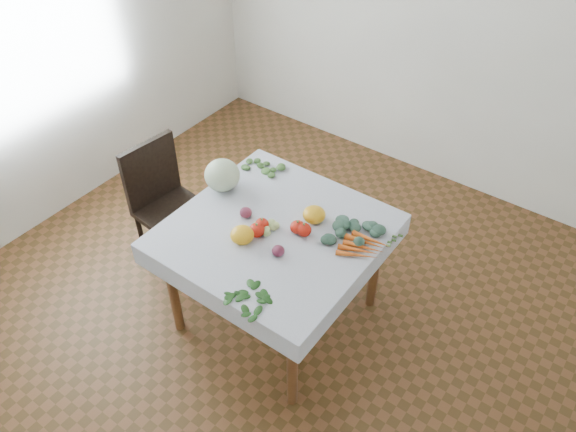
% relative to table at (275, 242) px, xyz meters
% --- Properties ---
extents(ground, '(4.00, 4.00, 0.00)m').
position_rel_table_xyz_m(ground, '(0.00, 0.00, -0.65)').
color(ground, brown).
extents(back_wall, '(4.00, 0.04, 2.70)m').
position_rel_table_xyz_m(back_wall, '(0.00, 2.00, 0.70)').
color(back_wall, white).
rests_on(back_wall, ground).
extents(left_wall, '(0.04, 4.00, 2.70)m').
position_rel_table_xyz_m(left_wall, '(-2.00, 0.00, 0.70)').
color(left_wall, white).
rests_on(left_wall, ground).
extents(table, '(1.00, 1.00, 0.75)m').
position_rel_table_xyz_m(table, '(0.00, 0.00, 0.00)').
color(table, brown).
rests_on(table, ground).
extents(tablecloth, '(1.12, 1.12, 0.01)m').
position_rel_table_xyz_m(tablecloth, '(0.00, 0.00, 0.10)').
color(tablecloth, white).
rests_on(tablecloth, table).
extents(chair, '(0.45, 0.45, 0.91)m').
position_rel_table_xyz_m(chair, '(-0.94, 0.01, -0.13)').
color(chair, black).
rests_on(chair, ground).
extents(cabbage, '(0.22, 0.22, 0.19)m').
position_rel_table_xyz_m(cabbage, '(-0.48, 0.11, 0.20)').
color(cabbage, beige).
rests_on(cabbage, tablecloth).
extents(tomato_a, '(0.11, 0.11, 0.07)m').
position_rel_table_xyz_m(tomato_a, '(0.12, 0.05, 0.14)').
color(tomato_a, red).
rests_on(tomato_a, tablecloth).
extents(tomato_b, '(0.11, 0.11, 0.08)m').
position_rel_table_xyz_m(tomato_b, '(-0.05, -0.10, 0.14)').
color(tomato_b, red).
rests_on(tomato_b, tablecloth).
extents(tomato_c, '(0.10, 0.10, 0.07)m').
position_rel_table_xyz_m(tomato_c, '(-0.06, -0.04, 0.14)').
color(tomato_c, red).
rests_on(tomato_c, tablecloth).
extents(tomato_d, '(0.09, 0.09, 0.07)m').
position_rel_table_xyz_m(tomato_d, '(0.16, 0.06, 0.14)').
color(tomato_d, red).
rests_on(tomato_d, tablecloth).
extents(heirloom_back, '(0.13, 0.13, 0.09)m').
position_rel_table_xyz_m(heirloom_back, '(0.14, 0.19, 0.15)').
color(heirloom_back, '#FFAF1A').
rests_on(heirloom_back, tablecloth).
extents(heirloom_front, '(0.14, 0.14, 0.09)m').
position_rel_table_xyz_m(heirloom_front, '(-0.09, -0.18, 0.15)').
color(heirloom_front, '#FFAF1A').
rests_on(heirloom_front, tablecloth).
extents(onion_a, '(0.09, 0.09, 0.06)m').
position_rel_table_xyz_m(onion_a, '(-0.20, -0.01, 0.13)').
color(onion_a, '#551833').
rests_on(onion_a, tablecloth).
extents(onion_b, '(0.08, 0.08, 0.06)m').
position_rel_table_xyz_m(onion_b, '(0.14, -0.15, 0.13)').
color(onion_b, '#551833').
rests_on(onion_b, tablecloth).
extents(tomatillo_cluster, '(0.13, 0.09, 0.04)m').
position_rel_table_xyz_m(tomatillo_cluster, '(-0.04, -0.04, 0.12)').
color(tomatillo_cluster, '#BAD97D').
rests_on(tomatillo_cluster, tablecloth).
extents(carrot_bunch, '(0.23, 0.24, 0.03)m').
position_rel_table_xyz_m(carrot_bunch, '(0.48, 0.15, 0.12)').
color(carrot_bunch, orange).
rests_on(carrot_bunch, tablecloth).
extents(kale_bunch, '(0.34, 0.26, 0.04)m').
position_rel_table_xyz_m(kale_bunch, '(0.37, 0.20, 0.12)').
color(kale_bunch, '#315140').
rests_on(kale_bunch, tablecloth).
extents(basil_bunch, '(0.25, 0.18, 0.01)m').
position_rel_table_xyz_m(basil_bunch, '(0.18, -0.48, 0.11)').
color(basil_bunch, '#1D4816').
rests_on(basil_bunch, tablecloth).
extents(dill_bunch, '(0.22, 0.19, 0.02)m').
position_rel_table_xyz_m(dill_bunch, '(-0.41, 0.39, 0.11)').
color(dill_bunch, '#4C7535').
rests_on(dill_bunch, tablecloth).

